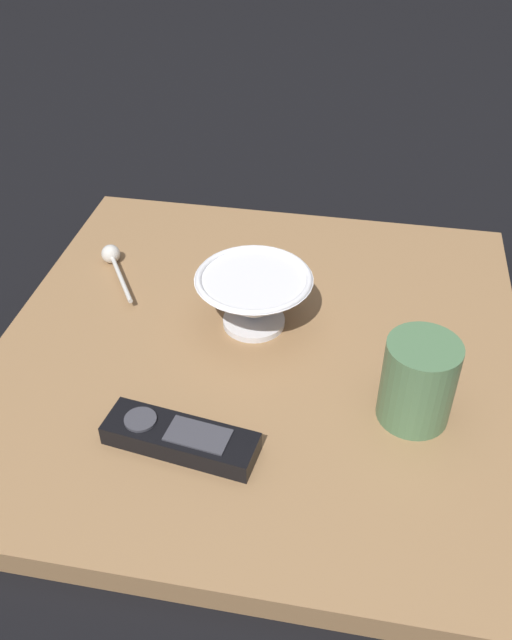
# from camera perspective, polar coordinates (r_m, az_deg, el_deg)

# --- Properties ---
(ground_plane) EXTENTS (6.00, 6.00, 0.00)m
(ground_plane) POSITION_cam_1_polar(r_m,az_deg,el_deg) (0.84, 0.22, -3.66)
(ground_plane) COLOR black
(table) EXTENTS (0.64, 0.63, 0.03)m
(table) POSITION_cam_1_polar(r_m,az_deg,el_deg) (0.83, 0.22, -2.89)
(table) COLOR #936D47
(table) RESTS_ON ground
(cereal_bowl) EXTENTS (0.14, 0.14, 0.07)m
(cereal_bowl) POSITION_cam_1_polar(r_m,az_deg,el_deg) (0.82, -0.19, 1.91)
(cereal_bowl) COLOR silver
(cereal_bowl) RESTS_ON table
(coffee_mug) EXTENTS (0.08, 0.08, 0.10)m
(coffee_mug) POSITION_cam_1_polar(r_m,az_deg,el_deg) (0.72, 13.48, -5.05)
(coffee_mug) COLOR #4C724C
(coffee_mug) RESTS_ON table
(teaspoon) EXTENTS (0.11, 0.08, 0.03)m
(teaspoon) POSITION_cam_1_polar(r_m,az_deg,el_deg) (0.96, -11.97, 5.13)
(teaspoon) COLOR silver
(teaspoon) RESTS_ON table
(tv_remote_near) EXTENTS (0.07, 0.16, 0.03)m
(tv_remote_near) POSITION_cam_1_polar(r_m,az_deg,el_deg) (0.70, -6.39, -9.84)
(tv_remote_near) COLOR black
(tv_remote_near) RESTS_ON table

